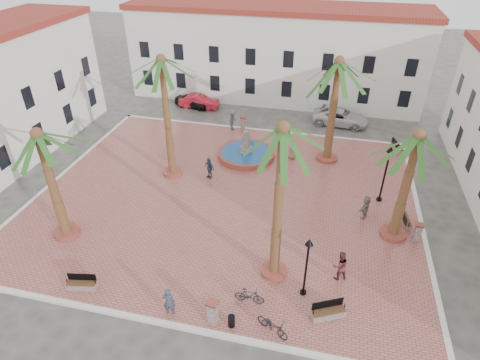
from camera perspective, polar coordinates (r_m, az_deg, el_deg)
The scene contains 35 objects.
ground at distance 28.43m, azimuth -1.96°, elevation -2.45°, with size 120.00×120.00×0.00m, color #56544F.
plaza at distance 28.38m, azimuth -1.97°, elevation -2.33°, with size 26.00×22.00×0.15m, color #AF5E55.
kerb_n at distance 37.64m, azimuth 2.43°, elevation 7.15°, with size 26.30×0.30×0.16m, color silver.
kerb_s at distance 20.89m, azimuth -10.32°, elevation -19.52°, with size 26.30×0.30×0.16m, color silver.
kerb_e at distance 28.46m, azimuth 24.33°, elevation -5.63°, with size 0.30×22.30×0.16m, color silver.
kerb_w at distance 33.74m, azimuth -23.80°, elevation 0.84°, with size 0.30×22.30×0.16m, color silver.
building_north at distance 44.32m, azimuth 4.98°, elevation 17.58°, with size 30.40×7.40×9.50m.
fountain at distance 32.85m, azimuth 0.87°, elevation 3.86°, with size 4.66×4.66×2.41m.
palm_nw at distance 27.88m, azimuth -11.00°, elevation 14.80°, with size 4.89×4.89×9.11m.
palm_sw at distance 24.18m, azimuth -26.46°, elevation 4.15°, with size 5.11×5.11×7.22m.
palm_s at distance 17.98m, azimuth 6.00°, elevation 4.93°, with size 4.75×4.75×9.13m.
palm_e at distance 23.53m, azimuth 23.70°, elevation 3.96°, with size 5.26×5.26×7.19m.
palm_ne at distance 30.60m, azimuth 13.73°, elevation 14.43°, with size 5.63×5.63×8.36m.
bench_s at distance 23.32m, azimuth -21.54°, elevation -13.66°, with size 1.65×0.78×0.84m.
bench_se at distance 21.04m, azimuth 12.44°, elevation -17.93°, with size 1.77×1.24×0.91m.
bench_e at distance 27.78m, azimuth 22.39°, elevation -5.32°, with size 0.71×1.65×0.84m.
bench_ne at distance 36.25m, azimuth 21.45°, elevation 4.26°, with size 1.00×1.81×0.91m.
lamppost_s at distance 20.15m, azimuth 9.57°, elevation -10.83°, with size 0.41×0.41×3.73m.
lamppost_e at distance 28.01m, azimuth 20.20°, elevation 2.06°, with size 0.46×0.46×4.23m.
bollard_se at distance 20.04m, azimuth -3.87°, elevation -18.18°, with size 0.57×0.57×1.44m.
bollard_n at distance 36.98m, azimuth 0.42°, elevation 8.07°, with size 0.55×0.55×1.41m.
bollard_e at distance 26.40m, azimuth 23.95°, elevation -6.81°, with size 0.46×0.46×1.27m.
litter_bin at distance 20.20m, azimuth -1.22°, elevation -19.42°, with size 0.34×0.34×0.66m, color black.
cyclist_a at distance 20.54m, azimuth -10.09°, elevation -16.66°, with size 0.62×0.40×1.69m, color #353D52.
bicycle_a at distance 19.94m, azimuth 4.67°, elevation -19.92°, with size 0.61×1.76×0.92m, color black.
cyclist_b at distance 22.44m, azimuth 14.04°, elevation -11.72°, with size 0.88×0.68×1.80m, color maroon.
bicycle_b at distance 20.98m, azimuth 1.34°, elevation -16.15°, with size 0.44×1.54×0.93m, color black.
pedestrian_fountain_a at distance 32.60m, azimuth 7.46°, elevation 4.23°, with size 0.77×0.50×1.57m, color #846C50.
pedestrian_fountain_b at distance 29.97m, azimuth -4.41°, elevation 1.75°, with size 0.97×0.41×1.66m, color #37485F.
pedestrian_north at distance 37.10m, azimuth -1.06°, elevation 8.53°, with size 1.24×0.71×1.92m, color #525258.
pedestrian_east at distance 27.13m, azimuth 17.43°, elevation -3.65°, with size 1.50×0.48×1.62m, color gray.
car_black at distance 42.80m, azimuth -6.79°, elevation 11.06°, with size 1.51×3.75×1.28m, color black.
car_red at distance 42.57m, azimuth -5.83°, elevation 11.06°, with size 1.44×4.12×1.36m, color #B6192A.
car_silver at distance 40.46m, azimuth 14.39°, elevation 8.87°, with size 1.72×4.24×1.23m, color #ADADB6.
car_white at distance 39.73m, azimuth 14.09°, elevation 8.62°, with size 2.39×5.17×1.44m, color silver.
Camera 1 is at (6.32, -22.28, 16.49)m, focal length 30.00 mm.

